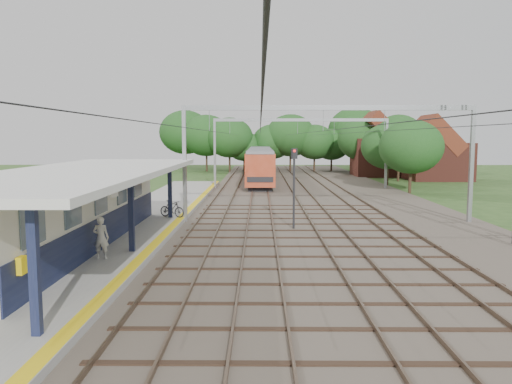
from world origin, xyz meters
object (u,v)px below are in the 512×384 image
object	(u,v)px
bicycle	(172,209)
signal_post	(294,178)
train	(260,162)
person	(101,238)

from	to	relation	value
bicycle	signal_post	size ratio (longest dim) A/B	0.37
signal_post	train	bearing A→B (deg)	69.37
train	signal_post	world-z (taller)	signal_post
bicycle	signal_post	world-z (taller)	signal_post
train	signal_post	size ratio (longest dim) A/B	7.88
bicycle	train	world-z (taller)	train
person	bicycle	xyz separation A→B (m)	(0.97, 10.35, -0.34)
person	train	distance (m)	44.41
bicycle	train	bearing A→B (deg)	15.54
train	signal_post	xyz separation A→B (m)	(1.85, -35.93, 0.79)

